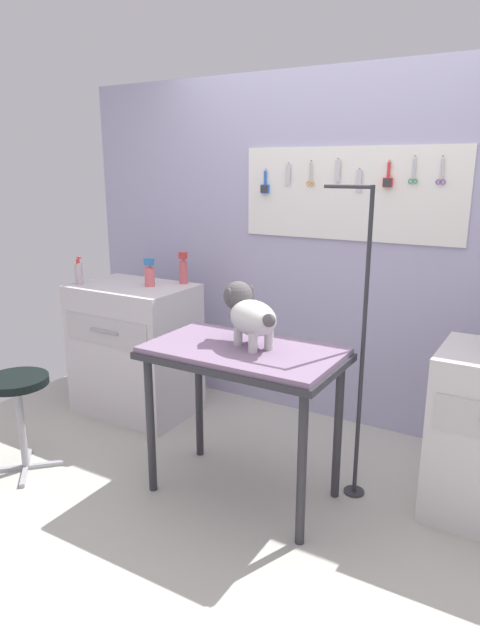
% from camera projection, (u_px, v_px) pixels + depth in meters
% --- Properties ---
extents(ground, '(4.40, 4.00, 0.04)m').
position_uv_depth(ground, '(238.00, 509.00, 2.87)').
color(ground, '#B6B5A9').
extents(rear_wall_panel, '(4.00, 0.11, 2.30)m').
position_uv_depth(rear_wall_panel, '(338.00, 252.00, 3.62)').
color(rear_wall_panel, '#AAA6C6').
rests_on(rear_wall_panel, ground).
extents(grooming_table, '(0.99, 0.57, 0.82)m').
position_uv_depth(grooming_table, '(243.00, 365.00, 2.79)').
color(grooming_table, '#2D2D33').
rests_on(grooming_table, ground).
extents(grooming_arm, '(0.29, 0.11, 1.62)m').
position_uv_depth(grooming_arm, '(360.00, 360.00, 2.79)').
color(grooming_arm, '#2D2D33').
rests_on(grooming_arm, ground).
extents(dog, '(0.41, 0.32, 0.31)m').
position_uv_depth(dog, '(249.00, 313.00, 2.78)').
color(dog, silver).
rests_on(dog, grooming_table).
extents(counter_left, '(0.80, 0.58, 0.92)m').
position_uv_depth(counter_left, '(136.00, 349.00, 3.90)').
color(counter_left, silver).
rests_on(counter_left, ground).
extents(stool, '(0.35, 0.35, 0.57)m').
position_uv_depth(stool, '(18.00, 394.00, 3.10)').
color(stool, '#9E9EA3').
rests_on(stool, ground).
extents(spray_bottle_short, '(0.07, 0.07, 0.19)m').
position_uv_depth(spray_bottle_short, '(149.00, 275.00, 3.72)').
color(spray_bottle_short, '#DD656A').
rests_on(spray_bottle_short, counter_left).
extents(conditioner_bottle, '(0.05, 0.05, 0.19)m').
position_uv_depth(conditioner_bottle, '(79.00, 273.00, 3.79)').
color(conditioner_bottle, '#BBAAB3').
rests_on(conditioner_bottle, counter_left).
extents(shampoo_bottle, '(0.06, 0.06, 0.22)m').
position_uv_depth(shampoo_bottle, '(183.00, 270.00, 3.80)').
color(shampoo_bottle, '#CC595E').
rests_on(shampoo_bottle, counter_left).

